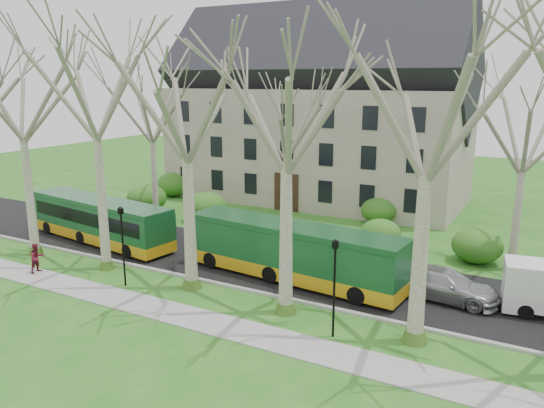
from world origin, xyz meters
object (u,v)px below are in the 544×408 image
at_px(bus_lead, 100,220).
at_px(pedestrian_b, 37,258).
at_px(bus_follow, 292,251).
at_px(sedan, 445,285).

height_order(bus_lead, pedestrian_b, bus_lead).
height_order(bus_follow, pedestrian_b, bus_follow).
relative_size(bus_lead, sedan, 2.29).
bearing_deg(pedestrian_b, sedan, -65.86).
bearing_deg(bus_lead, sedan, 11.07).
bearing_deg(bus_follow, pedestrian_b, -150.04).
distance_m(bus_lead, bus_follow, 14.46).
relative_size(bus_lead, bus_follow, 0.95).
distance_m(sedan, pedestrian_b, 22.43).
distance_m(bus_lead, pedestrian_b, 6.17).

